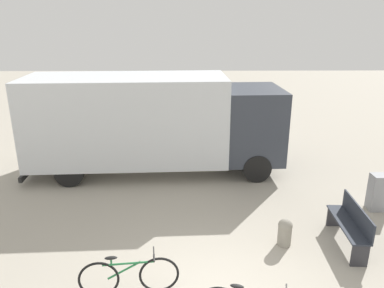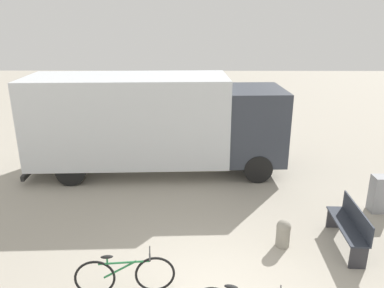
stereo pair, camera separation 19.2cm
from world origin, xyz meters
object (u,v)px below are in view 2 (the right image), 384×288
(park_bench, at_px, (350,225))
(bicycle_near, at_px, (125,275))
(utility_box, at_px, (380,194))
(bollard_near_bench, at_px, (283,232))
(delivery_truck, at_px, (153,120))

(park_bench, relative_size, bicycle_near, 0.93)
(bicycle_near, bearing_deg, utility_box, 20.92)
(bollard_near_bench, xyz_separation_m, utility_box, (2.81, 1.58, 0.15))
(utility_box, bearing_deg, bicycle_near, -152.67)
(delivery_truck, height_order, utility_box, delivery_truck)
(bicycle_near, xyz_separation_m, utility_box, (5.98, 3.09, 0.10))
(delivery_truck, xyz_separation_m, bollard_near_bench, (3.23, -4.24, -1.36))
(delivery_truck, relative_size, utility_box, 8.29)
(park_bench, bearing_deg, bicycle_near, 110.64)
(park_bench, height_order, utility_box, utility_box)
(bollard_near_bench, bearing_deg, park_bench, -0.13)
(bollard_near_bench, distance_m, utility_box, 3.23)
(delivery_truck, distance_m, bollard_near_bench, 5.50)
(delivery_truck, height_order, bollard_near_bench, delivery_truck)
(park_bench, xyz_separation_m, utility_box, (1.39, 1.58, -0.04))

